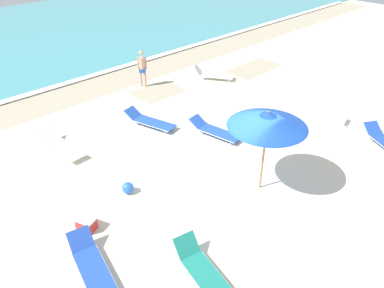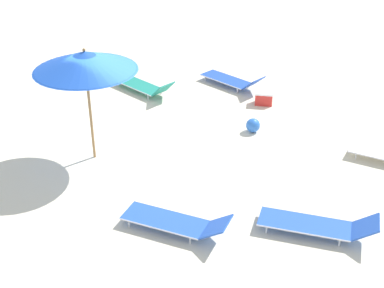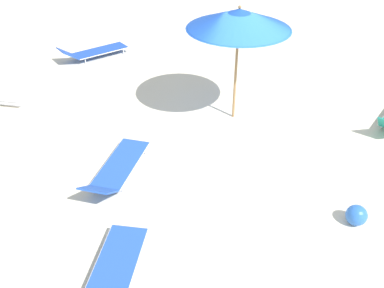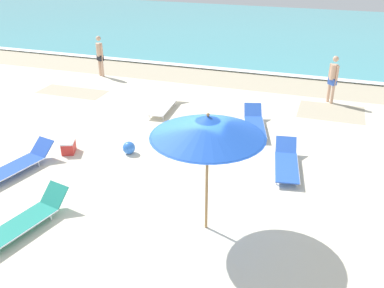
% 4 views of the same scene
% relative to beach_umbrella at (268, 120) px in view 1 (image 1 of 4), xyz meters
% --- Properties ---
extents(ground_plane, '(60.00, 60.00, 0.16)m').
position_rel_beach_umbrella_xyz_m(ground_plane, '(-0.90, 0.91, -2.45)').
color(ground_plane, beige).
extents(beach_umbrella, '(2.27, 2.27, 2.66)m').
position_rel_beach_umbrella_xyz_m(beach_umbrella, '(0.00, 0.00, 0.00)').
color(beach_umbrella, '#9E7547').
rests_on(beach_umbrella, ground_plane).
extents(lounger_stack, '(1.03, 2.02, 0.24)m').
position_rel_beach_umbrella_xyz_m(lounger_stack, '(5.49, 0.93, -2.25)').
color(lounger_stack, white).
rests_on(lounger_stack, ground_plane).
extents(sun_lounger_under_umbrella, '(1.15, 2.25, 0.50)m').
position_rel_beach_umbrella_xyz_m(sun_lounger_under_umbrella, '(-0.01, 5.43, -2.16)').
color(sun_lounger_under_umbrella, blue).
rests_on(sun_lounger_under_umbrella, ground_plane).
extents(sun_lounger_beside_umbrella, '(0.92, 2.16, 0.49)m').
position_rel_beach_umbrella_xyz_m(sun_lounger_beside_umbrella, '(1.30, 3.13, -2.16)').
color(sun_lounger_beside_umbrella, blue).
rests_on(sun_lounger_beside_umbrella, ground_plane).
extents(sun_lounger_near_water_left, '(1.59, 1.97, 0.62)m').
position_rel_beach_umbrella_xyz_m(sun_lounger_near_water_left, '(5.30, 7.04, -2.15)').
color(sun_lounger_near_water_left, white).
rests_on(sun_lounger_near_water_left, ground_plane).
extents(sun_lounger_near_water_right, '(1.04, 2.17, 0.55)m').
position_rel_beach_umbrella_xyz_m(sun_lounger_near_water_right, '(-5.42, 0.77, -2.16)').
color(sun_lounger_near_water_right, blue).
rests_on(sun_lounger_near_water_right, ground_plane).
extents(sun_lounger_mid_beach_solo, '(0.75, 2.22, 0.54)m').
position_rel_beach_umbrella_xyz_m(sun_lounger_mid_beach_solo, '(-3.43, 6.14, -2.16)').
color(sun_lounger_mid_beach_solo, white).
rests_on(sun_lounger_mid_beach_solo, ground_plane).
extents(sun_lounger_mid_beach_pair_a, '(1.05, 2.23, 0.57)m').
position_rel_beach_umbrella_xyz_m(sun_lounger_mid_beach_pair_a, '(-3.66, -1.24, -2.15)').
color(sun_lounger_mid_beach_pair_a, '#1E8475').
rests_on(sun_lounger_mid_beach_pair_a, ground_plane).
extents(beachgoer_wading_adult, '(0.34, 0.34, 1.76)m').
position_rel_beach_umbrella_xyz_m(beachgoer_wading_adult, '(2.19, 8.72, -1.37)').
color(beachgoer_wading_adult, tan).
rests_on(beachgoer_wading_adult, ground_plane).
extents(beach_ball, '(0.36, 0.36, 0.36)m').
position_rel_beach_umbrella_xyz_m(beach_ball, '(-3.09, 2.60, -2.19)').
color(beach_ball, blue).
rests_on(beach_ball, ground_plane).
extents(cooler_box, '(0.52, 0.60, 0.37)m').
position_rel_beach_umbrella_xyz_m(cooler_box, '(-4.78, 2.12, -2.18)').
color(cooler_box, red).
rests_on(cooler_box, ground_plane).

